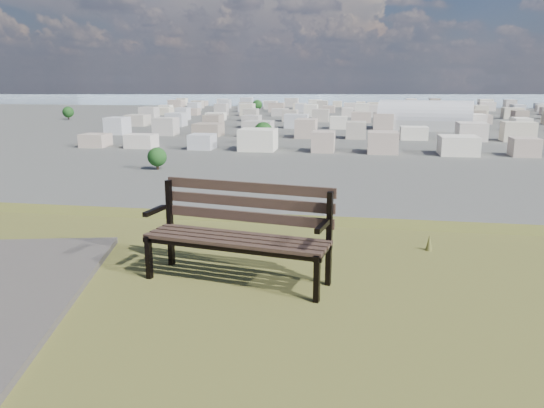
# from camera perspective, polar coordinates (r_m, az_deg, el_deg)

# --- Properties ---
(park_bench) EXTENTS (1.81, 0.86, 0.91)m
(park_bench) POSITION_cam_1_polar(r_m,az_deg,el_deg) (5.03, -3.43, -2.50)
(park_bench) COLOR #433027
(park_bench) RESTS_ON hilltop_mesa
(arena) EXTENTS (52.46, 28.94, 20.97)m
(arena) POSITION_cam_1_polar(r_m,az_deg,el_deg) (307.61, 16.08, 8.62)
(arena) COLOR silver
(arena) RESTS_ON ground
(city_blocks) EXTENTS (395.00, 361.00, 7.00)m
(city_blocks) POSITION_cam_1_polar(r_m,az_deg,el_deg) (397.85, 9.53, 9.67)
(city_blocks) COLOR beige
(city_blocks) RESTS_ON ground
(city_trees) EXTENTS (406.52, 387.20, 9.98)m
(city_trees) POSITION_cam_1_polar(r_m,az_deg,el_deg) (323.68, 4.72, 9.27)
(city_trees) COLOR black
(city_trees) RESTS_ON ground
(bay_water) EXTENTS (2400.00, 700.00, 0.12)m
(bay_water) POSITION_cam_1_polar(r_m,az_deg,el_deg) (903.12, 9.73, 11.32)
(bay_water) COLOR #98B1C2
(bay_water) RESTS_ON ground
(far_hills) EXTENTS (2050.00, 340.00, 60.00)m
(far_hills) POSITION_cam_1_polar(r_m,az_deg,el_deg) (1407.03, 7.28, 13.05)
(far_hills) COLOR #A3B6CA
(far_hills) RESTS_ON ground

